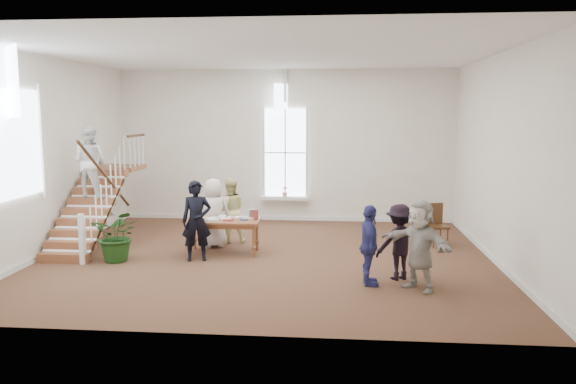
# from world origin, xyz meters

# --- Properties ---
(ground) EXTENTS (10.00, 10.00, 0.00)m
(ground) POSITION_xyz_m (0.00, 0.00, 0.00)
(ground) COLOR #4F311F
(ground) RESTS_ON ground
(room_shell) EXTENTS (10.49, 10.00, 10.00)m
(room_shell) POSITION_xyz_m (-0.00, 4.39, 0.40)
(room_shell) COLOR white
(room_shell) RESTS_ON ground
(staircase) EXTENTS (1.10, 4.10, 2.92)m
(staircase) POSITION_xyz_m (-4.34, 0.75, 1.62)
(staircase) COLOR brown
(staircase) RESTS_ON ground
(library_table) EXTENTS (1.71, 0.89, 0.85)m
(library_table) POSITION_xyz_m (-1.05, 0.25, 0.71)
(library_table) COLOR brown
(library_table) RESTS_ON ground
(police_officer) EXTENTS (0.72, 0.56, 1.77)m
(police_officer) POSITION_xyz_m (-1.50, -0.39, 0.88)
(police_officer) COLOR black
(police_officer) RESTS_ON ground
(elderly_woman) EXTENTS (0.96, 0.80, 1.68)m
(elderly_woman) POSITION_xyz_m (-1.40, 0.86, 0.84)
(elderly_woman) COLOR silver
(elderly_woman) RESTS_ON ground
(person_yellow) EXTENTS (0.95, 0.84, 1.63)m
(person_yellow) POSITION_xyz_m (-1.10, 1.36, 0.82)
(person_yellow) COLOR beige
(person_yellow) RESTS_ON ground
(woman_cluster_a) EXTENTS (0.42, 0.92, 1.53)m
(woman_cluster_a) POSITION_xyz_m (2.17, -1.89, 0.76)
(woman_cluster_a) COLOR navy
(woman_cluster_a) RESTS_ON ground
(woman_cluster_b) EXTENTS (1.10, 0.90, 1.48)m
(woman_cluster_b) POSITION_xyz_m (2.77, -1.44, 0.74)
(woman_cluster_b) COLOR black
(woman_cluster_b) RESTS_ON ground
(woman_cluster_c) EXTENTS (1.41, 1.47, 1.67)m
(woman_cluster_c) POSITION_xyz_m (3.07, -2.09, 0.84)
(woman_cluster_c) COLOR #B4AEA2
(woman_cluster_c) RESTS_ON ground
(floor_plant) EXTENTS (1.06, 0.93, 1.16)m
(floor_plant) POSITION_xyz_m (-3.20, -0.62, 0.58)
(floor_plant) COLOR #183C13
(floor_plant) RESTS_ON ground
(side_chair) EXTENTS (0.56, 0.56, 1.03)m
(side_chair) POSITION_xyz_m (3.97, 1.51, 0.58)
(side_chair) COLOR #38200F
(side_chair) RESTS_ON ground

